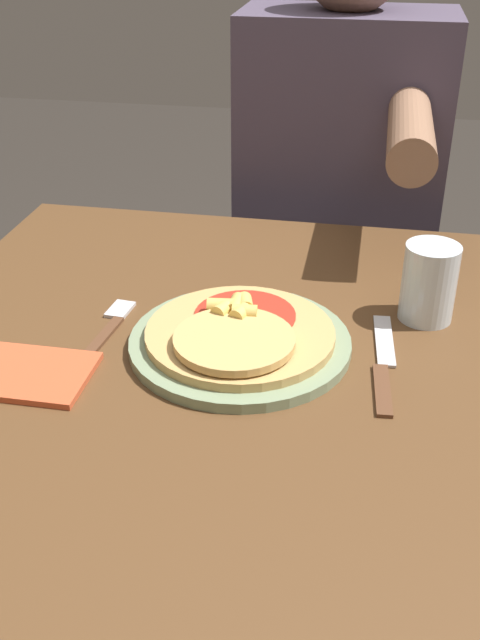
# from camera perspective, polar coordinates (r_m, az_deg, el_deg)

# --- Properties ---
(dining_table) EXTENTS (0.92, 0.90, 0.73)m
(dining_table) POSITION_cam_1_polar(r_m,az_deg,el_deg) (0.98, 0.59, -9.18)
(dining_table) COLOR brown
(dining_table) RESTS_ON ground_plane
(plate) EXTENTS (0.28, 0.28, 0.01)m
(plate) POSITION_cam_1_polar(r_m,az_deg,el_deg) (0.93, -0.00, -1.75)
(plate) COLOR gray
(plate) RESTS_ON dining_table
(pizza) EXTENTS (0.24, 0.24, 0.04)m
(pizza) POSITION_cam_1_polar(r_m,az_deg,el_deg) (0.92, -0.10, -0.95)
(pizza) COLOR tan
(pizza) RESTS_ON plate
(fork) EXTENTS (0.03, 0.18, 0.00)m
(fork) POSITION_cam_1_polar(r_m,az_deg,el_deg) (0.99, -10.07, -0.66)
(fork) COLOR brown
(fork) RESTS_ON dining_table
(knife) EXTENTS (0.03, 0.22, 0.00)m
(knife) POSITION_cam_1_polar(r_m,az_deg,el_deg) (0.92, 10.87, -3.28)
(knife) COLOR brown
(knife) RESTS_ON dining_table
(drinking_glass) EXTENTS (0.07, 0.07, 0.10)m
(drinking_glass) POSITION_cam_1_polar(r_m,az_deg,el_deg) (1.01, 14.20, 2.77)
(drinking_glass) COLOR silver
(drinking_glass) RESTS_ON dining_table
(napkin) EXTENTS (0.16, 0.11, 0.01)m
(napkin) POSITION_cam_1_polar(r_m,az_deg,el_deg) (0.92, -16.12, -3.91)
(napkin) COLOR #C6512D
(napkin) RESTS_ON dining_table
(person_diner) EXTENTS (0.39, 0.52, 1.22)m
(person_diner) POSITION_cam_1_polar(r_m,az_deg,el_deg) (1.50, 7.57, 9.78)
(person_diner) COLOR #2D2D38
(person_diner) RESTS_ON ground_plane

